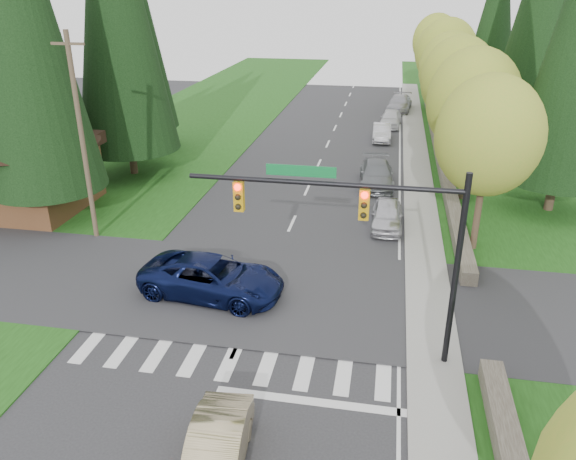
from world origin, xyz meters
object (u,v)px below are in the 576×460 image
(parked_car_b, at_px, (377,174))
(parked_car_e, at_px, (400,104))
(suv_navy, at_px, (212,277))
(parked_car_c, at_px, (382,132))
(parked_car_d, at_px, (391,118))
(parked_car_a, at_px, (387,215))
(sedan_champagne, at_px, (216,453))

(parked_car_b, relative_size, parked_car_e, 0.95)
(suv_navy, relative_size, parked_car_c, 1.46)
(parked_car_b, bearing_deg, parked_car_d, 83.66)
(parked_car_a, relative_size, parked_car_b, 0.78)
(parked_car_d, bearing_deg, parked_car_e, 86.68)
(parked_car_a, bearing_deg, parked_car_c, 92.71)
(parked_car_a, distance_m, parked_car_e, 29.78)
(parked_car_c, relative_size, parked_car_d, 0.93)
(suv_navy, distance_m, parked_car_a, 10.91)
(parked_car_a, height_order, parked_car_c, parked_car_a)
(parked_car_e, bearing_deg, parked_car_a, -85.38)
(parked_car_c, bearing_deg, parked_car_b, -91.21)
(parked_car_b, bearing_deg, parked_car_a, -87.24)
(parked_car_a, relative_size, parked_car_e, 0.74)
(parked_car_c, xyz_separation_m, parked_car_e, (1.40, 11.83, 0.10))
(parked_car_b, distance_m, parked_car_c, 11.28)
(parked_car_b, bearing_deg, parked_car_e, 82.41)
(sedan_champagne, relative_size, suv_navy, 0.69)
(suv_navy, relative_size, parked_car_e, 1.11)
(sedan_champagne, xyz_separation_m, parked_car_c, (3.24, 35.22, -0.01))
(parked_car_d, bearing_deg, parked_car_b, -89.08)
(sedan_champagne, bearing_deg, parked_car_d, 79.34)
(parked_car_d, relative_size, parked_car_e, 0.82)
(suv_navy, height_order, parked_car_c, suv_navy)
(suv_navy, bearing_deg, parked_car_b, -15.10)
(sedan_champagne, xyz_separation_m, parked_car_b, (3.24, 23.94, 0.05))
(sedan_champagne, xyz_separation_m, parked_car_a, (4.04, 17.27, -0.00))
(parked_car_a, height_order, parked_car_b, parked_car_b)
(parked_car_b, xyz_separation_m, parked_car_d, (0.63, 16.35, 0.01))
(suv_navy, xyz_separation_m, parked_car_d, (6.74, 31.45, -0.08))
(suv_navy, height_order, parked_car_d, suv_navy)
(sedan_champagne, relative_size, parked_car_a, 1.04)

